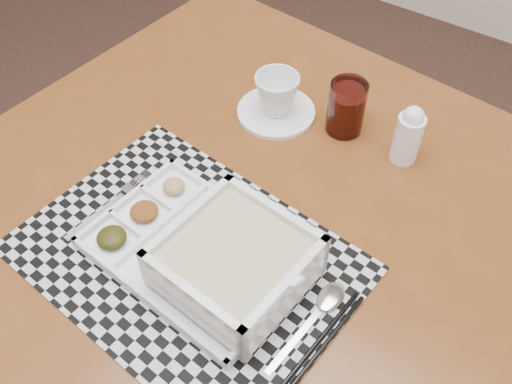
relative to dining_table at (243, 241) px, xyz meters
The scene contains 10 objects.
dining_table is the anchor object (origin of this frame).
placemat 0.15m from the dining_table, 99.58° to the right, with size 0.50×0.36×0.00m, color #B6B6BE.
serving_tray 0.17m from the dining_table, 68.06° to the right, with size 0.35×0.25×0.09m.
fork 0.23m from the dining_table, 151.37° to the right, with size 0.03×0.19×0.00m.
spoon 0.23m from the dining_table, 20.47° to the right, with size 0.04×0.18×0.01m.
chopsticks 0.28m from the dining_table, 35.11° to the right, with size 0.04×0.24×0.01m.
saucer 0.27m from the dining_table, 109.75° to the left, with size 0.15×0.15×0.01m, color white.
cup 0.28m from the dining_table, 109.75° to the left, with size 0.08×0.08×0.08m, color white.
juice_glass 0.30m from the dining_table, 81.19° to the left, with size 0.07×0.07×0.10m.
creamer_bottle 0.34m from the dining_table, 57.89° to the left, with size 0.05×0.05×0.12m.
Camera 1 is at (0.80, 0.05, 1.51)m, focal length 40.00 mm.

